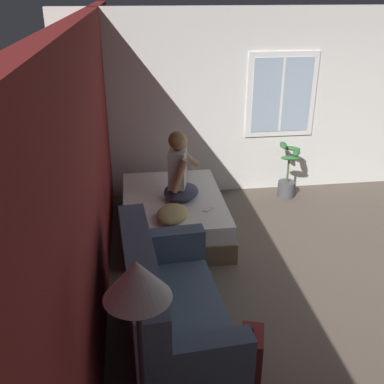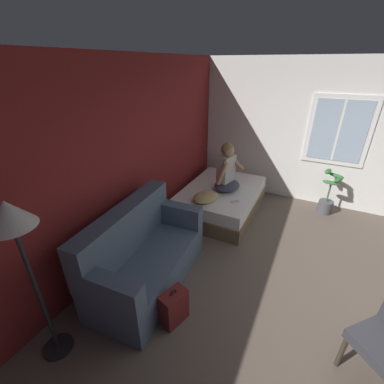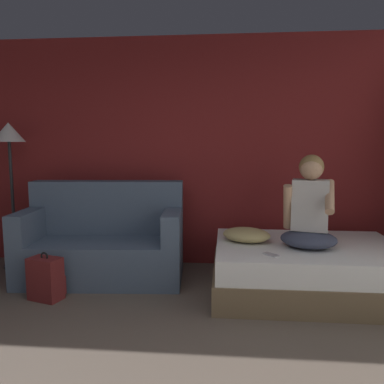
{
  "view_description": "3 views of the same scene",
  "coord_description": "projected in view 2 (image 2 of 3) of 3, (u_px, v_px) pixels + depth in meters",
  "views": [
    {
      "loc": [
        -3.62,
        2.58,
        2.94
      ],
      "look_at": [
        0.65,
        2.0,
        0.95
      ],
      "focal_mm": 42.0,
      "sensor_mm": 36.0,
      "label": 1
    },
    {
      "loc": [
        -2.56,
        0.68,
        2.58
      ],
      "look_at": [
        0.6,
        2.27,
        0.79
      ],
      "focal_mm": 24.0,
      "sensor_mm": 36.0,
      "label": 2
    },
    {
      "loc": [
        0.74,
        -1.51,
        1.44
      ],
      "look_at": [
        0.44,
        1.82,
        1.02
      ],
      "focal_mm": 35.0,
      "sensor_mm": 36.0,
      "label": 3
    }
  ],
  "objects": [
    {
      "name": "wall_back_accent",
      "position": [
        124.0,
        162.0,
        3.53
      ],
      "size": [
        10.44,
        0.16,
        2.7
      ],
      "primitive_type": "cube",
      "color": "maroon",
      "rests_on": "ground"
    },
    {
      "name": "potted_plant",
      "position": [
        327.0,
        198.0,
        4.81
      ],
      "size": [
        0.39,
        0.37,
        0.85
      ],
      "color": "#4C4C51",
      "rests_on": "ground"
    },
    {
      "name": "floor_lamp",
      "position": [
        15.0,
        232.0,
        1.95
      ],
      "size": [
        0.36,
        0.36,
        1.7
      ],
      "color": "black",
      "rests_on": "ground"
    },
    {
      "name": "throw_pillow",
      "position": [
        206.0,
        197.0,
        4.32
      ],
      "size": [
        0.57,
        0.5,
        0.14
      ],
      "primitive_type": "ellipsoid",
      "rotation": [
        0.0,
        0.0,
        -0.33
      ],
      "color": "tan",
      "rests_on": "bed"
    },
    {
      "name": "ground_plane",
      "position": [
        346.0,
        315.0,
        2.93
      ],
      "size": [
        40.0,
        40.0,
        0.0
      ],
      "primitive_type": "plane",
      "color": "brown"
    },
    {
      "name": "cell_phone",
      "position": [
        235.0,
        201.0,
        4.32
      ],
      "size": [
        0.15,
        0.15,
        0.01
      ],
      "primitive_type": "cube",
      "rotation": [
        0.0,
        0.0,
        3.9
      ],
      "color": "#B7B7BC",
      "rests_on": "bed"
    },
    {
      "name": "bed",
      "position": [
        221.0,
        199.0,
        4.91
      ],
      "size": [
        1.83,
        1.31,
        0.48
      ],
      "color": "brown",
      "rests_on": "ground"
    },
    {
      "name": "backpack",
      "position": [
        173.0,
        307.0,
        2.8
      ],
      "size": [
        0.34,
        0.3,
        0.46
      ],
      "color": "maroon",
      "rests_on": "ground"
    },
    {
      "name": "person_seated",
      "position": [
        227.0,
        171.0,
        4.59
      ],
      "size": [
        0.61,
        0.55,
        0.88
      ],
      "color": "#383D51",
      "rests_on": "bed"
    },
    {
      "name": "couch",
      "position": [
        144.0,
        256.0,
        3.25
      ],
      "size": [
        1.75,
        0.94,
        1.04
      ],
      "color": "#47566B",
      "rests_on": "ground"
    },
    {
      "name": "wall_side_with_window",
      "position": [
        362.0,
        140.0,
        4.55
      ],
      "size": [
        0.19,
        7.28,
        2.7
      ],
      "color": "silver",
      "rests_on": "ground"
    }
  ]
}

